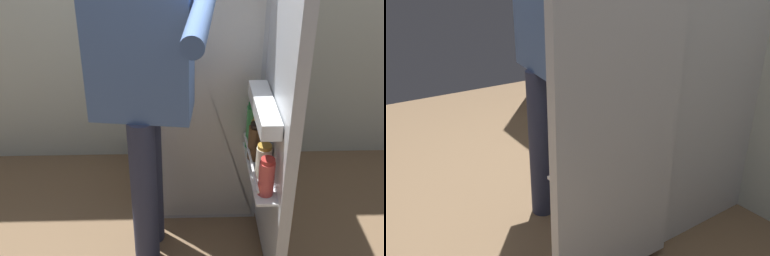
# 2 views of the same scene
# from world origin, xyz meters

# --- Properties ---
(ground_plane) EXTENTS (5.25, 5.25, 0.00)m
(ground_plane) POSITION_xyz_m (0.00, 0.00, 0.00)
(ground_plane) COLOR brown
(refrigerator) EXTENTS (0.64, 1.21, 1.78)m
(refrigerator) POSITION_xyz_m (0.02, 0.52, 0.89)
(refrigerator) COLOR silver
(refrigerator) RESTS_ON ground_plane
(person) EXTENTS (0.53, 0.76, 1.57)m
(person) POSITION_xyz_m (-0.25, 0.03, 0.93)
(person) COLOR #2D334C
(person) RESTS_ON ground_plane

